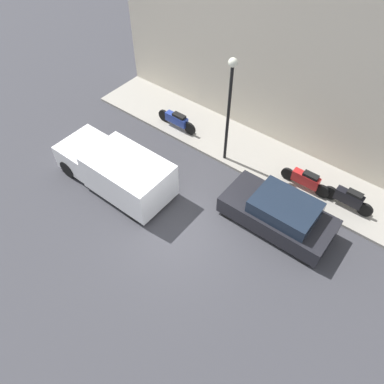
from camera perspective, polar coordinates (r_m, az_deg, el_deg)
ground_plane at (r=13.39m, az=-2.26°, el=-5.70°), size 60.00×60.00×0.00m
sidewalk at (r=16.19m, az=9.21°, el=5.90°), size 2.59×15.97×0.12m
building_facade at (r=15.28m, az=13.84°, el=18.33°), size 0.30×15.97×7.01m
parked_car at (r=13.34m, az=13.11°, el=-3.21°), size 1.80×3.92×1.34m
delivery_van at (r=14.45m, az=-11.60°, el=3.47°), size 1.95×4.80×1.64m
motorcycle_red at (r=14.83m, az=16.96°, el=1.80°), size 0.30×1.99×0.80m
motorcycle_black at (r=14.69m, az=22.79°, el=-0.89°), size 0.30×1.88×0.83m
motorcycle_blue at (r=16.96m, az=-2.33°, el=10.94°), size 0.30×2.07×0.76m
streetlamp at (r=13.93m, az=5.77°, el=14.06°), size 0.33×0.33×4.47m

